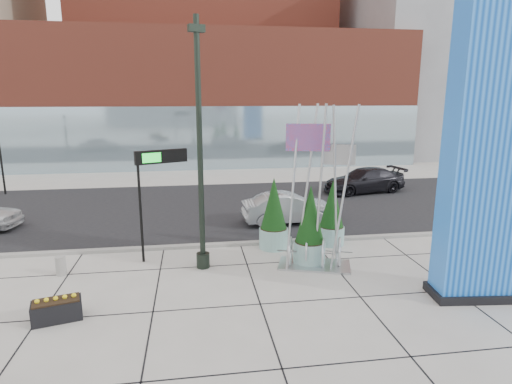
{
  "coord_description": "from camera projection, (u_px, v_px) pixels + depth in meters",
  "views": [
    {
      "loc": [
        -0.79,
        -12.05,
        5.82
      ],
      "look_at": [
        1.32,
        2.0,
        2.61
      ],
      "focal_mm": 30.0,
      "sensor_mm": 36.0,
      "label": 1
    }
  ],
  "objects": [
    {
      "name": "ground",
      "position": [
        223.0,
        291.0,
        13.02
      ],
      "size": [
        160.0,
        160.0,
        0.0
      ],
      "primitive_type": "plane",
      "color": "#9E9991",
      "rests_on": "ground"
    },
    {
      "name": "street_asphalt",
      "position": [
        209.0,
        208.0,
        22.67
      ],
      "size": [
        80.0,
        12.0,
        0.02
      ],
      "primitive_type": "cube",
      "color": "black",
      "rests_on": "ground"
    },
    {
      "name": "curb_edge",
      "position": [
        215.0,
        245.0,
        16.87
      ],
      "size": [
        80.0,
        0.3,
        0.12
      ],
      "primitive_type": "cube",
      "color": "gray",
      "rests_on": "ground"
    },
    {
      "name": "tower_podium",
      "position": [
        211.0,
        99.0,
        38.0
      ],
      "size": [
        34.0,
        10.0,
        11.0
      ],
      "primitive_type": "cube",
      "color": "brown",
      "rests_on": "ground"
    },
    {
      "name": "tower_glass_front",
      "position": [
        214.0,
        138.0,
        34.03
      ],
      "size": [
        34.0,
        0.6,
        5.0
      ],
      "primitive_type": "cube",
      "color": "#8CA5B2",
      "rests_on": "ground"
    },
    {
      "name": "building_grey_parking",
      "position": [
        442.0,
        65.0,
        45.67
      ],
      "size": [
        20.0,
        18.0,
        18.0
      ],
      "primitive_type": "cube",
      "color": "slate",
      "rests_on": "ground"
    },
    {
      "name": "blue_pylon",
      "position": [
        492.0,
        153.0,
        11.76
      ],
      "size": [
        2.76,
        1.45,
        8.84
      ],
      "rotation": [
        0.0,
        0.0,
        -0.1
      ],
      "color": "#0C48B5",
      "rests_on": "ground"
    },
    {
      "name": "lamp_post",
      "position": [
        201.0,
        171.0,
        14.09
      ],
      "size": [
        0.56,
        0.45,
        8.25
      ],
      "rotation": [
        0.0,
        0.0,
        0.31
      ],
      "color": "black",
      "rests_on": "ground"
    },
    {
      "name": "public_art_sculpture",
      "position": [
        316.0,
        226.0,
        14.63
      ],
      "size": [
        2.72,
        1.93,
        5.6
      ],
      "rotation": [
        0.0,
        0.0,
        -0.31
      ],
      "color": "#B8BABD",
      "rests_on": "ground"
    },
    {
      "name": "concrete_bollard",
      "position": [
        61.0,
        266.0,
        14.13
      ],
      "size": [
        0.33,
        0.33,
        0.65
      ],
      "primitive_type": "cylinder",
      "color": "gray",
      "rests_on": "ground"
    },
    {
      "name": "overhead_street_sign",
      "position": [
        158.0,
        167.0,
        14.69
      ],
      "size": [
        1.79,
        0.87,
        3.97
      ],
      "rotation": [
        0.0,
        0.0,
        0.39
      ],
      "color": "black",
      "rests_on": "ground"
    },
    {
      "name": "round_planter_east",
      "position": [
        332.0,
        214.0,
        16.89
      ],
      "size": [
        1.04,
        1.04,
        2.61
      ],
      "color": "#83B0AB",
      "rests_on": "ground"
    },
    {
      "name": "round_planter_mid",
      "position": [
        310.0,
        227.0,
        14.93
      ],
      "size": [
        1.13,
        1.13,
        2.82
      ],
      "color": "#83B0AB",
      "rests_on": "ground"
    },
    {
      "name": "round_planter_west",
      "position": [
        274.0,
        215.0,
        16.46
      ],
      "size": [
        1.12,
        1.12,
        2.81
      ],
      "color": "#83B0AB",
      "rests_on": "ground"
    },
    {
      "name": "box_planter_north",
      "position": [
        57.0,
        309.0,
        11.29
      ],
      "size": [
        1.35,
        0.91,
        0.68
      ],
      "rotation": [
        0.0,
        0.0,
        0.26
      ],
      "color": "black",
      "rests_on": "ground"
    },
    {
      "name": "car_silver_mid",
      "position": [
        289.0,
        208.0,
        19.82
      ],
      "size": [
        4.34,
        1.69,
        1.41
      ],
      "primitive_type": "imported",
      "rotation": [
        0.0,
        0.0,
        1.62
      ],
      "color": "#95989C",
      "rests_on": "ground"
    },
    {
      "name": "car_dark_east",
      "position": [
        364.0,
        180.0,
        26.18
      ],
      "size": [
        5.37,
        2.98,
        1.47
      ],
      "primitive_type": "imported",
      "rotation": [
        0.0,
        0.0,
        -1.38
      ],
      "color": "black",
      "rests_on": "ground"
    },
    {
      "name": "traffic_signal",
      "position": [
        1.0,
        157.0,
        25.24
      ],
      "size": [
        0.15,
        0.18,
        4.1
      ],
      "color": "black",
      "rests_on": "ground"
    }
  ]
}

